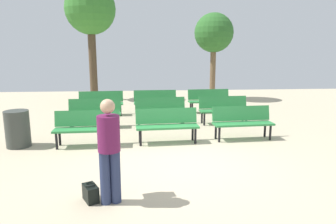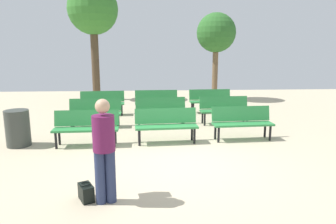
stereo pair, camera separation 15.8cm
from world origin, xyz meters
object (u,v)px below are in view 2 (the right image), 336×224
bench_r1_c1 (161,109)px  bench_r1_c2 (224,108)px  bench_r0_c0 (86,126)px  trash_bin (18,128)px  bench_r2_c1 (156,100)px  tree_0 (216,34)px  bench_r0_c1 (166,123)px  bench_r1_c0 (95,111)px  bench_r2_c0 (102,101)px  tree_1 (93,11)px  visitor_with_backpack (104,145)px  handbag (86,192)px  bench_r0_c2 (242,121)px  bench_r2_c2 (210,99)px

bench_r1_c1 → bench_r1_c2: same height
bench_r0_c0 → trash_bin: trash_bin is taller
bench_r1_c1 → bench_r2_c1: size_ratio=1.01×
tree_0 → bench_r0_c1: bearing=-111.7°
bench_r1_c0 → bench_r2_c0: bearing=89.6°
bench_r1_c2 → trash_bin: trash_bin is taller
bench_r1_c0 → tree_1: bearing=97.0°
visitor_with_backpack → handbag: bearing=-21.6°
bench_r0_c0 → tree_0: 8.81m
bench_r0_c2 → tree_1: 9.44m
tree_0 → tree_1: size_ratio=0.76×
bench_r0_c1 → bench_r1_c0: 2.75m
handbag → trash_bin: (-2.25, 2.99, 0.32)m
bench_r1_c1 → visitor_with_backpack: (-1.06, -5.03, 0.43)m
bench_r0_c2 → bench_r1_c1: size_ratio=1.00×
tree_0 → tree_1: 5.80m
bench_r2_c1 → handbag: bench_r2_c1 is taller
bench_r0_c0 → tree_1: tree_1 is taller
bench_r0_c1 → handbag: (-1.45, -3.08, -0.37)m
bench_r0_c0 → bench_r0_c2: (4.05, 0.29, 0.00)m
bench_r2_c0 → visitor_with_backpack: 6.79m
bench_r0_c1 → visitor_with_backpack: bearing=-113.4°
bench_r1_c0 → bench_r1_c1: 2.05m
bench_r0_c1 → tree_0: 7.80m
handbag → bench_r1_c2: bearing=55.6°
tree_1 → bench_r2_c0: bearing=-77.5°
bench_r1_c1 → bench_r2_c2: bearing=40.4°
bench_r0_c2 → visitor_with_backpack: bearing=-137.2°
tree_1 → visitor_with_backpack: bearing=-79.9°
tree_0 → visitor_with_backpack: bearing=-111.1°
trash_bin → bench_r1_c2: bearing=19.8°
bench_r2_c2 → bench_r0_c0: bearing=-137.4°
bench_r0_c0 → bench_r0_c1: (2.01, 0.13, 0.00)m
bench_r2_c1 → tree_1: size_ratio=0.30×
bench_r2_c0 → visitor_with_backpack: visitor_with_backpack is taller
bench_r2_c0 → trash_bin: (-1.55, -3.65, -0.05)m
bench_r0_c2 → handbag: size_ratio=4.43×
trash_bin → visitor_with_backpack: bearing=-49.8°
handbag → trash_bin: size_ratio=0.40×
tree_0 → tree_1: (-5.69, 0.45, 1.02)m
bench_r0_c1 → bench_r1_c0: same height
bench_r2_c0 → visitor_with_backpack: bearing=-85.0°
bench_r1_c2 → bench_r2_c0: 4.46m
trash_bin → bench_r2_c0: bearing=67.0°
bench_r1_c1 → bench_r2_c1: same height
bench_r2_c0 → bench_r2_c2: bearing=-0.3°
bench_r1_c1 → bench_r0_c2: bearing=-43.3°
bench_r1_c2 → bench_r2_c1: (-2.17, 1.73, 0.00)m
bench_r2_c2 → handbag: (-3.36, -6.89, -0.37)m
bench_r1_c1 → bench_r2_c0: size_ratio=1.00×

